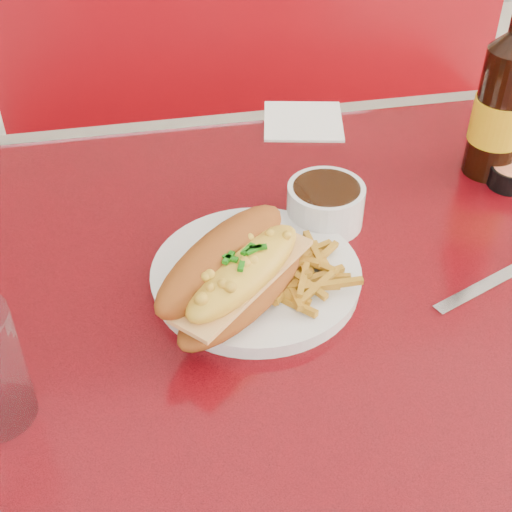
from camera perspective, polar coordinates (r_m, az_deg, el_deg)
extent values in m
cube|color=#B40B17|center=(0.88, 12.16, -2.26)|extent=(1.20, 0.80, 0.04)
cube|color=white|center=(1.18, 5.36, 10.65)|extent=(1.22, 0.03, 0.04)
cylinder|color=white|center=(1.16, 9.51, -16.23)|extent=(0.09, 0.09, 0.72)
cube|color=maroon|center=(1.78, 1.17, 1.85)|extent=(1.20, 0.50, 0.45)
cube|color=maroon|center=(1.74, -0.19, 18.09)|extent=(1.20, 0.08, 0.45)
cylinder|color=silver|center=(0.83, 0.00, -1.70)|extent=(0.28, 0.28, 0.02)
cylinder|color=silver|center=(0.82, 0.00, -1.21)|extent=(0.28, 0.28, 0.00)
ellipsoid|color=#904817|center=(0.77, -0.93, -2.81)|extent=(0.20, 0.19, 0.04)
cube|color=#EAB468|center=(0.75, -0.94, -1.86)|extent=(0.17, 0.17, 0.01)
ellipsoid|color=gold|center=(0.75, -0.95, -1.21)|extent=(0.17, 0.17, 0.04)
ellipsoid|color=#904817|center=(0.76, -2.69, -0.21)|extent=(0.20, 0.20, 0.08)
cube|color=#B8B8BD|center=(0.83, 4.13, -0.89)|extent=(0.04, 0.11, 0.00)
cube|color=#B8B8BD|center=(0.87, 2.07, 1.72)|extent=(0.02, 0.03, 0.00)
cylinder|color=silver|center=(0.91, 5.57, 4.09)|extent=(0.12, 0.12, 0.05)
cylinder|color=black|center=(0.89, 5.66, 5.32)|extent=(0.10, 0.10, 0.01)
cylinder|color=black|center=(0.86, 0.33, 1.03)|extent=(0.07, 0.07, 0.03)
cylinder|color=#EE7E56|center=(0.86, 0.34, 1.61)|extent=(0.06, 0.06, 0.01)
cylinder|color=black|center=(1.04, 19.66, 6.02)|extent=(0.07, 0.07, 0.03)
cylinder|color=#EE7E56|center=(1.03, 19.80, 6.55)|extent=(0.06, 0.06, 0.01)
cylinder|color=black|center=(1.03, 18.94, 10.72)|extent=(0.08, 0.08, 0.18)
cylinder|color=gold|center=(1.03, 18.84, 10.31)|extent=(0.09, 0.09, 0.06)
cube|color=#B8B8BD|center=(0.86, 17.38, -2.55)|extent=(0.13, 0.06, 0.00)
cube|color=white|center=(1.14, 3.79, 10.72)|extent=(0.14, 0.14, 0.00)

